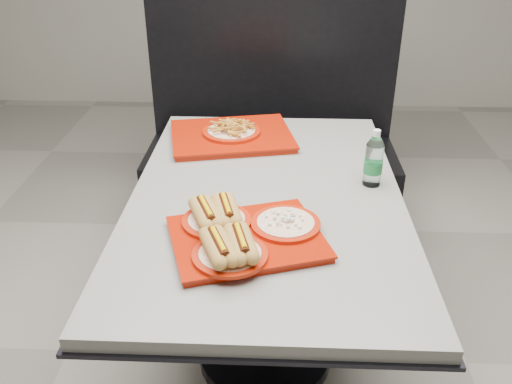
{
  "coord_description": "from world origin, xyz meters",
  "views": [
    {
      "loc": [
        0.03,
        -1.59,
        1.63
      ],
      "look_at": [
        -0.03,
        -0.14,
        0.83
      ],
      "focal_mm": 38.0,
      "sensor_mm": 36.0,
      "label": 1
    }
  ],
  "objects_px": {
    "booth_bench": "(271,152)",
    "diner_table": "(266,235)",
    "water_bottle": "(374,161)",
    "tray_far": "(231,133)",
    "tray_near": "(240,233)"
  },
  "relations": [
    {
      "from": "booth_bench",
      "to": "water_bottle",
      "type": "height_order",
      "value": "booth_bench"
    },
    {
      "from": "water_bottle",
      "to": "tray_far",
      "type": "bearing_deg",
      "value": 144.33
    },
    {
      "from": "booth_bench",
      "to": "tray_near",
      "type": "distance_m",
      "value": 1.44
    },
    {
      "from": "booth_bench",
      "to": "tray_near",
      "type": "height_order",
      "value": "booth_bench"
    },
    {
      "from": "diner_table",
      "to": "tray_near",
      "type": "height_order",
      "value": "tray_near"
    },
    {
      "from": "diner_table",
      "to": "tray_far",
      "type": "distance_m",
      "value": 0.51
    },
    {
      "from": "tray_near",
      "to": "tray_far",
      "type": "relative_size",
      "value": 0.92
    },
    {
      "from": "diner_table",
      "to": "tray_far",
      "type": "relative_size",
      "value": 2.59
    },
    {
      "from": "diner_table",
      "to": "water_bottle",
      "type": "bearing_deg",
      "value": 12.74
    },
    {
      "from": "booth_bench",
      "to": "tray_far",
      "type": "height_order",
      "value": "booth_bench"
    },
    {
      "from": "booth_bench",
      "to": "water_bottle",
      "type": "bearing_deg",
      "value": -70.48
    },
    {
      "from": "diner_table",
      "to": "tray_far",
      "type": "xyz_separation_m",
      "value": [
        -0.15,
        0.45,
        0.19
      ]
    },
    {
      "from": "diner_table",
      "to": "booth_bench",
      "type": "height_order",
      "value": "booth_bench"
    },
    {
      "from": "booth_bench",
      "to": "diner_table",
      "type": "bearing_deg",
      "value": -90.0
    },
    {
      "from": "booth_bench",
      "to": "tray_near",
      "type": "xyz_separation_m",
      "value": [
        -0.07,
        -1.39,
        0.38
      ]
    }
  ]
}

